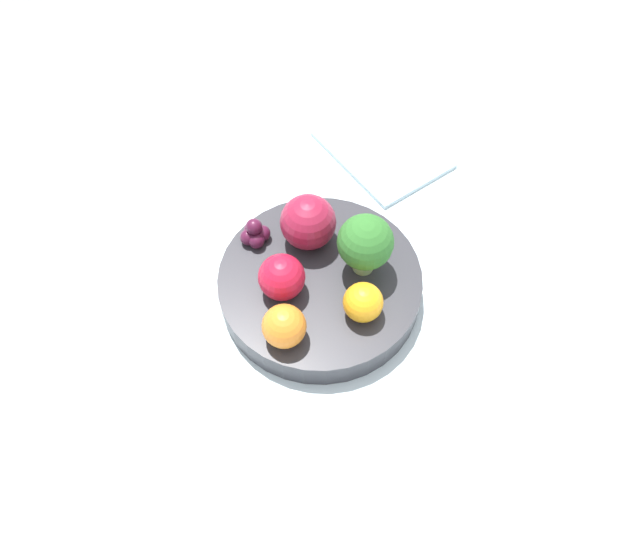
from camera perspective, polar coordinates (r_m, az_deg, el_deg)
ground_plane at (r=0.67m, az=0.00°, el=-2.91°), size 6.00×6.00×0.00m
table_surface at (r=0.66m, az=0.00°, el=-2.47°), size 1.20×1.20×0.02m
bowl at (r=0.64m, az=0.00°, el=-1.28°), size 0.21×0.21×0.03m
broccoli at (r=0.60m, az=4.21°, el=2.41°), size 0.06×0.06×0.07m
apple_red at (r=0.60m, az=-3.52°, el=-0.57°), size 0.05×0.05×0.05m
apple_green at (r=0.63m, az=-1.33°, el=4.44°), size 0.06×0.06×0.06m
orange_front at (r=0.58m, az=-3.30°, el=-5.06°), size 0.04×0.04×0.04m
orange_back at (r=0.59m, az=3.96°, el=-2.88°), size 0.04×0.04×0.04m
grape_cluster at (r=0.65m, az=-6.00°, el=3.44°), size 0.03×0.03×0.03m
napkin at (r=0.78m, az=5.75°, el=10.98°), size 0.18×0.16×0.01m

